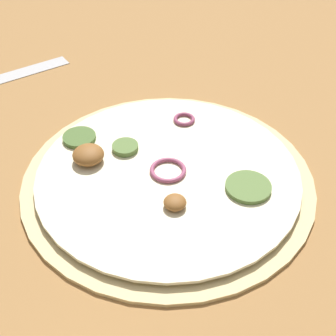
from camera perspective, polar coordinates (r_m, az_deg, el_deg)
ground_plane at (r=0.56m, az=-0.00°, el=-1.50°), size 3.00×3.00×0.00m
pizza at (r=0.56m, az=-0.17°, el=-0.91°), size 0.35×0.35×0.03m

